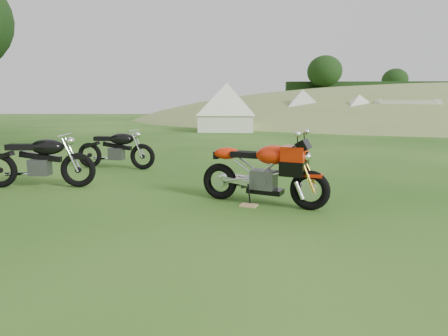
# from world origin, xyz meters

# --- Properties ---
(ground) EXTENTS (120.00, 120.00, 0.00)m
(ground) POSITION_xyz_m (0.00, 0.00, 0.00)
(ground) COLOR #18430E
(ground) RESTS_ON ground
(hillside) EXTENTS (80.00, 64.00, 8.00)m
(hillside) POSITION_xyz_m (24.00, 40.00, 0.00)
(hillside) COLOR olive
(hillside) RESTS_ON ground
(hedgerow) EXTENTS (36.00, 1.20, 8.60)m
(hedgerow) POSITION_xyz_m (24.00, 40.00, 0.00)
(hedgerow) COLOR black
(hedgerow) RESTS_ON ground
(sport_motorcycle) EXTENTS (2.14, 1.34, 1.27)m
(sport_motorcycle) POSITION_xyz_m (0.42, 0.50, 0.63)
(sport_motorcycle) COLOR red
(sport_motorcycle) RESTS_ON ground
(plywood_board) EXTENTS (0.33, 0.30, 0.02)m
(plywood_board) POSITION_xyz_m (0.19, 0.37, 0.01)
(plywood_board) COLOR tan
(plywood_board) RESTS_ON ground
(vintage_moto_b) EXTENTS (2.20, 0.62, 1.14)m
(vintage_moto_b) POSITION_xyz_m (-3.96, 1.64, 0.57)
(vintage_moto_b) COLOR black
(vintage_moto_b) RESTS_ON ground
(vintage_moto_c) EXTENTS (2.11, 0.80, 1.08)m
(vintage_moto_c) POSITION_xyz_m (-3.13, 3.90, 0.54)
(vintage_moto_c) COLOR black
(vintage_moto_c) RESTS_ON ground
(tent_left) EXTENTS (3.41, 3.41, 2.84)m
(tent_left) POSITION_xyz_m (-0.56, 18.03, 1.42)
(tent_left) COLOR white
(tent_left) RESTS_ON ground
(tent_mid) EXTENTS (3.22, 3.22, 2.71)m
(tent_mid) POSITION_xyz_m (4.99, 22.96, 1.35)
(tent_mid) COLOR beige
(tent_mid) RESTS_ON ground
(tent_right) EXTENTS (2.88, 2.88, 2.44)m
(tent_right) POSITION_xyz_m (8.41, 20.55, 1.22)
(tent_right) COLOR silver
(tent_right) RESTS_ON ground
(caravan) EXTENTS (4.58, 3.30, 1.96)m
(caravan) POSITION_xyz_m (11.30, 19.74, 0.98)
(caravan) COLOR silver
(caravan) RESTS_ON ground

